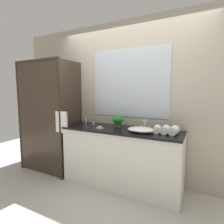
% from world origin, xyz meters
% --- Properties ---
extents(ground_plane, '(8.00, 8.00, 0.00)m').
position_xyz_m(ground_plane, '(0.00, 0.00, 0.00)').
color(ground_plane, '#B7B2A8').
extents(wall_back_with_mirror, '(4.40, 0.06, 2.60)m').
position_xyz_m(wall_back_with_mirror, '(0.00, 0.34, 1.31)').
color(wall_back_with_mirror, '#B2A893').
rests_on(wall_back_with_mirror, ground_plane).
extents(vanity_cabinet, '(1.80, 0.58, 0.90)m').
position_xyz_m(vanity_cabinet, '(0.00, 0.01, 0.45)').
color(vanity_cabinet, silver).
rests_on(vanity_cabinet, ground_plane).
extents(shower_enclosure, '(1.20, 0.59, 2.00)m').
position_xyz_m(shower_enclosure, '(-1.27, -0.19, 1.03)').
color(shower_enclosure, '#2D2319').
rests_on(shower_enclosure, ground_plane).
extents(sink_basin, '(0.39, 0.28, 0.07)m').
position_xyz_m(sink_basin, '(0.34, -0.06, 0.94)').
color(sink_basin, white).
rests_on(sink_basin, vanity_cabinet).
extents(faucet, '(0.17, 0.12, 0.15)m').
position_xyz_m(faucet, '(0.34, 0.12, 0.95)').
color(faucet, silver).
rests_on(faucet, vanity_cabinet).
extents(potted_plant, '(0.17, 0.17, 0.19)m').
position_xyz_m(potted_plant, '(-0.11, 0.12, 1.00)').
color(potted_plant, '#473828').
rests_on(potted_plant, vanity_cabinet).
extents(soap_dish, '(0.10, 0.07, 0.04)m').
position_xyz_m(soap_dish, '(-0.31, -0.11, 0.91)').
color(soap_dish, silver).
rests_on(soap_dish, vanity_cabinet).
extents(amenity_bottle_shampoo, '(0.03, 0.03, 0.10)m').
position_xyz_m(amenity_bottle_shampoo, '(-0.78, 0.19, 0.95)').
color(amenity_bottle_shampoo, white).
rests_on(amenity_bottle_shampoo, vanity_cabinet).
extents(amenity_bottle_lotion, '(0.03, 0.03, 0.08)m').
position_xyz_m(amenity_bottle_lotion, '(-0.57, 0.13, 0.94)').
color(amenity_bottle_lotion, silver).
rests_on(amenity_bottle_lotion, vanity_cabinet).
extents(rolled_towel_near_edge, '(0.13, 0.20, 0.11)m').
position_xyz_m(rolled_towel_near_edge, '(0.76, -0.01, 0.96)').
color(rolled_towel_near_edge, white).
rests_on(rolled_towel_near_edge, vanity_cabinet).
extents(rolled_towel_middle, '(0.11, 0.19, 0.11)m').
position_xyz_m(rolled_towel_middle, '(0.65, 0.00, 0.95)').
color(rolled_towel_middle, white).
rests_on(rolled_towel_middle, vanity_cabinet).
extents(rolled_towel_far_edge, '(0.12, 0.19, 0.10)m').
position_xyz_m(rolled_towel_far_edge, '(0.54, 0.00, 0.95)').
color(rolled_towel_far_edge, white).
rests_on(rolled_towel_far_edge, vanity_cabinet).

